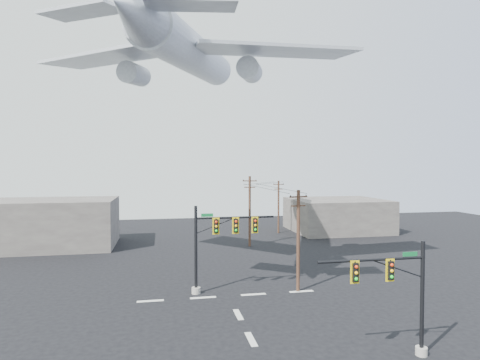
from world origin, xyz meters
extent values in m
cube|color=beige|center=(0.00, 4.00, 0.01)|extent=(0.40, 2.00, 0.01)
cube|color=beige|center=(0.00, 8.00, 0.01)|extent=(0.40, 2.00, 0.01)
cube|color=beige|center=(-6.00, 12.00, 0.01)|extent=(2.00, 0.40, 0.01)
cube|color=beige|center=(-2.00, 12.00, 0.01)|extent=(2.00, 0.40, 0.01)
cube|color=beige|center=(2.00, 12.00, 0.01)|extent=(2.00, 0.40, 0.01)
cube|color=beige|center=(6.00, 12.00, 0.01)|extent=(2.00, 0.40, 0.01)
cylinder|color=#9B988D|center=(8.58, 0.29, 0.22)|extent=(0.62, 0.62, 0.44)
cylinder|color=black|center=(8.58, 0.29, 3.11)|extent=(0.21, 0.21, 6.21)
cylinder|color=black|center=(5.59, 0.29, 5.32)|extent=(5.98, 0.14, 0.14)
cylinder|color=black|center=(7.09, 0.29, 4.79)|extent=(3.17, 0.07, 0.07)
cube|color=black|center=(6.59, 0.16, 4.77)|extent=(0.30, 0.27, 0.98)
cube|color=yellow|center=(6.59, 0.18, 4.77)|extent=(0.49, 0.04, 1.20)
sphere|color=red|center=(6.59, 0.01, 5.08)|extent=(0.18, 0.18, 0.18)
sphere|color=#F5A90C|center=(6.59, 0.01, 4.77)|extent=(0.18, 0.18, 0.18)
sphere|color=#0CCE1E|center=(6.59, 0.01, 4.45)|extent=(0.18, 0.18, 0.18)
cube|color=black|center=(4.59, 0.16, 4.77)|extent=(0.30, 0.27, 0.98)
cube|color=yellow|center=(4.59, 0.18, 4.77)|extent=(0.49, 0.04, 1.20)
sphere|color=red|center=(4.59, 0.01, 5.08)|extent=(0.18, 0.18, 0.18)
sphere|color=#F5A90C|center=(4.59, 0.01, 4.77)|extent=(0.18, 0.18, 0.18)
sphere|color=#0CCE1E|center=(4.59, 0.01, 4.45)|extent=(0.18, 0.18, 0.18)
cube|color=#0D5F2B|center=(7.78, 0.24, 5.55)|extent=(0.84, 0.04, 0.23)
cylinder|color=#9B988D|center=(-2.46, 13.12, 0.25)|extent=(0.70, 0.70, 0.50)
cylinder|color=black|center=(-2.46, 13.12, 3.52)|extent=(0.24, 0.24, 7.04)
cylinder|color=black|center=(0.74, 13.12, 6.04)|extent=(6.40, 0.16, 0.16)
cylinder|color=black|center=(-0.86, 13.12, 5.43)|extent=(3.42, 0.08, 0.08)
cube|color=black|center=(-0.86, 12.97, 5.40)|extent=(0.34, 0.30, 1.11)
cube|color=yellow|center=(-0.86, 12.99, 5.40)|extent=(0.55, 0.04, 1.36)
sphere|color=red|center=(-0.86, 12.80, 5.76)|extent=(0.20, 0.20, 0.20)
sphere|color=#F5A90C|center=(-0.86, 12.80, 5.40)|extent=(0.20, 0.20, 0.20)
sphere|color=#0CCE1E|center=(-0.86, 12.80, 5.05)|extent=(0.20, 0.20, 0.20)
cube|color=black|center=(0.74, 12.97, 5.40)|extent=(0.34, 0.30, 1.11)
cube|color=yellow|center=(0.74, 12.99, 5.40)|extent=(0.55, 0.04, 1.36)
sphere|color=red|center=(0.74, 12.80, 5.76)|extent=(0.20, 0.20, 0.20)
sphere|color=#F5A90C|center=(0.74, 12.80, 5.40)|extent=(0.20, 0.20, 0.20)
sphere|color=#0CCE1E|center=(0.74, 12.80, 5.05)|extent=(0.20, 0.20, 0.20)
cube|color=black|center=(2.34, 12.97, 5.40)|extent=(0.34, 0.30, 1.11)
cube|color=yellow|center=(2.34, 12.99, 5.40)|extent=(0.55, 0.04, 1.36)
sphere|color=red|center=(2.34, 12.80, 5.76)|extent=(0.20, 0.20, 0.20)
sphere|color=#F5A90C|center=(2.34, 12.80, 5.40)|extent=(0.20, 0.20, 0.20)
sphere|color=#0CCE1E|center=(2.34, 12.80, 5.05)|extent=(0.20, 0.20, 0.20)
cube|color=#0D5F2B|center=(-1.55, 13.06, 6.29)|extent=(0.96, 0.04, 0.26)
cylinder|color=#4C2F20|center=(5.77, 12.15, 4.13)|extent=(0.28, 0.28, 8.27)
cube|color=#4C2F20|center=(5.77, 12.15, 7.72)|extent=(1.63, 0.49, 0.11)
cube|color=#4C2F20|center=(5.77, 12.15, 6.98)|extent=(1.28, 0.40, 0.11)
cylinder|color=black|center=(5.05, 11.98, 7.81)|extent=(0.09, 0.09, 0.11)
cylinder|color=black|center=(5.77, 12.15, 7.81)|extent=(0.09, 0.09, 0.11)
cylinder|color=black|center=(6.48, 12.32, 7.81)|extent=(0.09, 0.09, 0.11)
cylinder|color=#4C2F20|center=(5.86, 30.78, 4.46)|extent=(0.30, 0.30, 8.93)
cube|color=#4C2F20|center=(5.86, 30.78, 8.33)|extent=(1.80, 0.44, 0.12)
cube|color=#4C2F20|center=(5.86, 30.78, 7.52)|extent=(1.40, 0.37, 0.12)
cylinder|color=black|center=(5.07, 30.92, 8.43)|extent=(0.10, 0.10, 0.12)
cylinder|color=black|center=(5.86, 30.78, 8.43)|extent=(0.10, 0.10, 0.12)
cylinder|color=black|center=(6.65, 30.64, 8.43)|extent=(0.10, 0.10, 0.12)
cylinder|color=#4C2F20|center=(12.35, 39.79, 3.98)|extent=(0.27, 0.27, 7.97)
cube|color=#4C2F20|center=(12.35, 39.79, 7.42)|extent=(1.62, 0.38, 0.11)
cube|color=#4C2F20|center=(12.35, 39.79, 6.70)|extent=(1.27, 0.32, 0.11)
cylinder|color=black|center=(11.64, 39.91, 7.52)|extent=(0.09, 0.09, 0.11)
cylinder|color=black|center=(12.35, 39.79, 7.52)|extent=(0.09, 0.09, 0.11)
cylinder|color=black|center=(13.06, 39.66, 7.52)|extent=(0.09, 0.09, 0.11)
cylinder|color=black|center=(5.04, 21.46, 7.97)|extent=(0.06, 18.63, 0.03)
cylinder|color=black|center=(8.34, 35.28, 7.83)|extent=(6.59, 9.03, 0.03)
cylinder|color=black|center=(6.58, 21.46, 7.97)|extent=(0.19, 18.63, 0.03)
cylinder|color=black|center=(9.87, 35.28, 7.83)|extent=(6.44, 9.03, 0.03)
cylinder|color=silver|center=(-2.26, 19.03, 20.64)|extent=(10.82, 22.17, 5.56)
cone|color=silver|center=(2.27, 31.66, 21.91)|extent=(5.05, 6.09, 3.95)
cone|color=silver|center=(-6.78, 6.39, 19.37)|extent=(4.71, 5.94, 3.60)
cube|color=silver|center=(-10.13, 20.26, 20.17)|extent=(13.58, 13.51, 0.74)
cube|color=silver|center=(4.61, 14.98, 20.17)|extent=(14.62, 6.22, 0.74)
cylinder|color=silver|center=(-7.56, 20.45, 18.84)|extent=(3.09, 4.12, 2.29)
cylinder|color=silver|center=(2.74, 16.76, 18.84)|extent=(3.09, 4.12, 2.29)
cube|color=silver|center=(-9.89, 8.11, 19.87)|extent=(5.87, 5.10, 0.42)
cube|color=silver|center=(-3.30, 5.74, 19.87)|extent=(5.65, 2.86, 0.42)
cube|color=slate|center=(-20.00, 35.00, 3.00)|extent=(18.00, 10.00, 6.00)
cube|color=slate|center=(22.00, 40.00, 2.50)|extent=(14.00, 12.00, 5.00)
camera|label=1|loc=(-5.12, -18.67, 10.21)|focal=30.00mm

